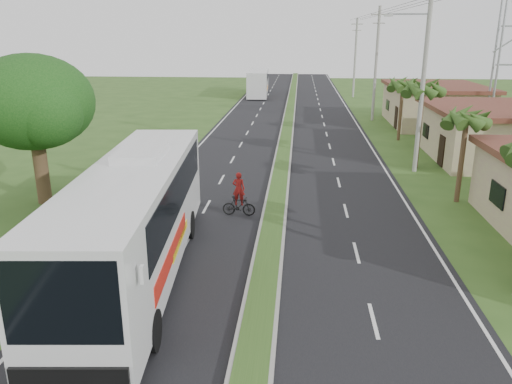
{
  "coord_description": "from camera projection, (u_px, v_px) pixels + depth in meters",
  "views": [
    {
      "loc": [
        1.08,
        -13.59,
        8.36
      ],
      "look_at": [
        -0.72,
        7.07,
        1.8
      ],
      "focal_mm": 35.0,
      "sensor_mm": 36.0,
      "label": 1
    }
  ],
  "objects": [
    {
      "name": "utility_pole_b",
      "position": [
        424.0,
        71.0,
        30.02
      ],
      "size": [
        3.2,
        0.28,
        12.0
      ],
      "color": "gray",
      "rests_on": "ground"
    },
    {
      "name": "palm_verge_d",
      "position": [
        403.0,
        84.0,
        39.97
      ],
      "size": [
        2.4,
        2.4,
        5.25
      ],
      "color": "#473321",
      "rests_on": "ground"
    },
    {
      "name": "coach_bus_main",
      "position": [
        137.0,
        213.0,
        17.33
      ],
      "size": [
        4.03,
        13.9,
        4.43
      ],
      "rotation": [
        0.0,
        0.0,
        0.09
      ],
      "color": "silver",
      "rests_on": "ground"
    },
    {
      "name": "motorcyclist",
      "position": [
        239.0,
        200.0,
        23.86
      ],
      "size": [
        1.61,
        0.52,
        2.17
      ],
      "rotation": [
        0.0,
        0.0,
        -0.04
      ],
      "color": "black",
      "rests_on": "ground"
    },
    {
      "name": "utility_pole_d",
      "position": [
        355.0,
        57.0,
        68.27
      ],
      "size": [
        1.6,
        0.28,
        10.5
      ],
      "color": "gray",
      "rests_on": "ground"
    },
    {
      "name": "shop_far",
      "position": [
        434.0,
        105.0,
        47.97
      ],
      "size": [
        8.6,
        11.6,
        3.82
      ],
      "color": "tan",
      "rests_on": "ground"
    },
    {
      "name": "coach_bus_far",
      "position": [
        258.0,
        81.0,
        71.07
      ],
      "size": [
        3.17,
        12.26,
        3.54
      ],
      "rotation": [
        0.0,
        0.0,
        0.04
      ],
      "color": "silver",
      "rests_on": "ground"
    },
    {
      "name": "palm_verge_c",
      "position": [
        423.0,
        89.0,
        31.29
      ],
      "size": [
        2.4,
        2.4,
        5.85
      ],
      "color": "#473321",
      "rests_on": "ground"
    },
    {
      "name": "road_asphalt",
      "position": [
        283.0,
        161.0,
        34.51
      ],
      "size": [
        14.0,
        160.0,
        0.02
      ],
      "primitive_type": "cube",
      "color": "black",
      "rests_on": "ground"
    },
    {
      "name": "lane_edge_right",
      "position": [
        381.0,
        163.0,
        33.96
      ],
      "size": [
        0.12,
        160.0,
        0.01
      ],
      "primitive_type": "cube",
      "color": "silver",
      "rests_on": "ground"
    },
    {
      "name": "shade_tree",
      "position": [
        31.0,
        105.0,
        24.51
      ],
      "size": [
        6.3,
        6.0,
        7.54
      ],
      "color": "#473321",
      "rests_on": "ground"
    },
    {
      "name": "utility_pole_c",
      "position": [
        376.0,
        63.0,
        49.2
      ],
      "size": [
        1.6,
        0.28,
        11.0
      ],
      "color": "gray",
      "rests_on": "ground"
    },
    {
      "name": "shop_mid",
      "position": [
        485.0,
        132.0,
        34.69
      ],
      "size": [
        7.6,
        10.6,
        3.67
      ],
      "color": "tan",
      "rests_on": "ground"
    },
    {
      "name": "median_strip",
      "position": [
        283.0,
        160.0,
        34.48
      ],
      "size": [
        1.2,
        160.0,
        0.18
      ],
      "color": "gray",
      "rests_on": "ground"
    },
    {
      "name": "ground",
      "position": [
        259.0,
        316.0,
        15.51
      ],
      "size": [
        180.0,
        180.0,
        0.0
      ],
      "primitive_type": "plane",
      "color": "#30501D",
      "rests_on": "ground"
    },
    {
      "name": "palm_verge_b",
      "position": [
        467.0,
        119.0,
        24.82
      ],
      "size": [
        2.4,
        2.4,
        5.05
      ],
      "color": "#473321",
      "rests_on": "ground"
    },
    {
      "name": "lane_edge_left",
      "position": [
        187.0,
        159.0,
        35.06
      ],
      "size": [
        0.12,
        160.0,
        0.01
      ],
      "primitive_type": "cube",
      "color": "silver",
      "rests_on": "ground"
    }
  ]
}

